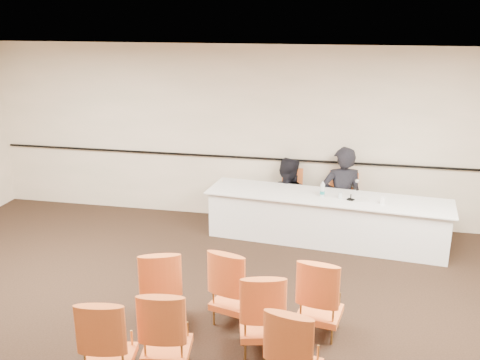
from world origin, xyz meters
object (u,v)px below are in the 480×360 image
object	(u,v)px
aud_chair_front_right	(321,295)
aud_chair_extra	(262,310)
drinking_glass	(340,196)
aud_chair_front_left	(161,285)
water_bottle	(323,189)
aud_chair_back_right	(295,349)
microphone	(351,191)
aud_chair_back_left	(108,338)
panelist_second_chair	(287,197)
panelist_main_chair	(341,202)
aud_chair_front_mid	(235,285)
aud_chair_back_mid	(166,329)
panelist_second	(286,204)
panelist_main	(341,201)
coffee_cup	(382,200)
panel_table	(326,219)

from	to	relation	value
aud_chair_front_right	aud_chair_extra	bearing A→B (deg)	-133.89
drinking_glass	aud_chair_front_left	world-z (taller)	aud_chair_front_left
water_bottle	aud_chair_back_right	bearing A→B (deg)	-90.60
microphone	aud_chair_back_left	world-z (taller)	microphone
panelist_second_chair	drinking_glass	size ratio (longest dim) A/B	9.50
panelist_main_chair	panelist_second_chair	size ratio (longest dim) A/B	1.00
aud_chair_back_left	aud_chair_front_right	bearing A→B (deg)	23.13
panelist_main_chair	aud_chair_front_mid	xyz separation A→B (m)	(-1.14, -3.09, 0.00)
aud_chair_front_left	panelist_main_chair	bearing A→B (deg)	39.36
aud_chair_front_left	aud_chair_back_right	bearing A→B (deg)	-48.28
aud_chair_front_mid	aud_chair_back_mid	size ratio (longest dim) A/B	1.00
water_bottle	aud_chair_front_right	bearing A→B (deg)	-86.74
microphone	drinking_glass	size ratio (longest dim) A/B	3.04
water_bottle	aud_chair_front_left	size ratio (longest dim) A/B	0.25
panelist_second	panelist_second_chair	bearing A→B (deg)	-0.00
aud_chair_back_left	aud_chair_back_mid	distance (m)	0.57
panelist_main_chair	aud_chair_back_right	bearing A→B (deg)	-88.43
panelist_main	aud_chair_extra	xyz separation A→B (m)	(-0.75, -3.57, -0.03)
aud_chair_front_mid	aud_chair_back_right	xyz separation A→B (m)	(0.81, -1.08, 0.00)
aud_chair_front_right	aud_chair_extra	size ratio (longest dim) A/B	1.00
drinking_glass	aud_chair_extra	size ratio (longest dim) A/B	0.11
microphone	coffee_cup	world-z (taller)	microphone
panelist_main_chair	aud_chair_front_left	xyz separation A→B (m)	(-1.97, -3.27, 0.00)
panelist_second	aud_chair_back_right	bearing A→B (deg)	111.99
panelist_second	microphone	world-z (taller)	panelist_second
panelist_second	drinking_glass	xyz separation A→B (m)	(0.90, -0.72, 0.46)
panelist_main_chair	water_bottle	size ratio (longest dim) A/B	3.94
water_bottle	aud_chair_front_left	distance (m)	3.20
panelist_main	aud_chair_back_mid	xyz separation A→B (m)	(-1.62, -4.11, -0.03)
water_bottle	panel_table	bearing A→B (deg)	28.76
coffee_cup	aud_chair_back_right	xyz separation A→B (m)	(-0.93, -3.42, -0.34)
panelist_main_chair	drinking_glass	distance (m)	0.70
panelist_main	panelist_main_chair	world-z (taller)	panelist_main
aud_chair_front_right	aud_chair_front_mid	bearing A→B (deg)	-172.43
panel_table	drinking_glass	xyz separation A→B (m)	(0.21, -0.08, 0.43)
drinking_glass	aud_chair_back_left	distance (m)	4.31
water_bottle	aud_chair_front_left	xyz separation A→B (m)	(-1.68, -2.69, -0.40)
aud_chair_back_mid	aud_chair_back_right	distance (m)	1.29
panelist_second	aud_chair_extra	xyz separation A→B (m)	(0.18, -3.67, 0.12)
aud_chair_front_mid	panelist_second	bearing A→B (deg)	101.34
aud_chair_front_left	panelist_second_chair	bearing A→B (deg)	53.10
panelist_main_chair	coffee_cup	bearing A→B (deg)	-45.05
aud_chair_front_mid	aud_chair_back_mid	world-z (taller)	same
microphone	drinking_glass	bearing A→B (deg)	-164.62
water_bottle	panelist_main	bearing A→B (deg)	63.23
aud_chair_back_right	aud_chair_extra	size ratio (longest dim) A/B	1.00
water_bottle	aud_chair_back_left	xyz separation A→B (m)	(-1.83, -3.79, -0.40)
panel_table	drinking_glass	world-z (taller)	drinking_glass
panelist_second	aud_chair_extra	world-z (taller)	panelist_second
water_bottle	aud_chair_back_left	distance (m)	4.23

